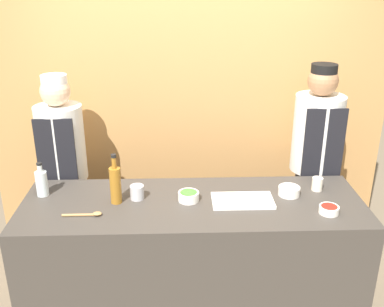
% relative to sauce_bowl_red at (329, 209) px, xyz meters
% --- Properties ---
extents(cabinet_wall, '(3.23, 0.18, 2.40)m').
position_rel_sauce_bowl_red_xyz_m(cabinet_wall, '(-0.83, 1.19, 0.23)').
color(cabinet_wall, '#B7844C').
rests_on(cabinet_wall, ground_plane).
extents(counter, '(2.22, 0.74, 0.94)m').
position_rel_sauce_bowl_red_xyz_m(counter, '(-0.83, 0.17, -0.50)').
color(counter, '#3D3833').
rests_on(counter, ground_plane).
extents(sauce_bowl_red, '(0.12, 0.12, 0.05)m').
position_rel_sauce_bowl_red_xyz_m(sauce_bowl_red, '(0.00, 0.00, 0.00)').
color(sauce_bowl_red, white).
rests_on(sauce_bowl_red, counter).
extents(sauce_bowl_green, '(0.14, 0.14, 0.06)m').
position_rel_sauce_bowl_red_xyz_m(sauce_bowl_green, '(-0.86, 0.19, 0.01)').
color(sauce_bowl_green, white).
rests_on(sauce_bowl_green, counter).
extents(sauce_bowl_yellow, '(0.14, 0.14, 0.06)m').
position_rel_sauce_bowl_red_xyz_m(sauce_bowl_yellow, '(-0.19, 0.25, 0.01)').
color(sauce_bowl_yellow, white).
rests_on(sauce_bowl_yellow, counter).
extents(cutting_board, '(0.40, 0.22, 0.02)m').
position_rel_sauce_bowl_red_xyz_m(cutting_board, '(-0.51, 0.16, -0.02)').
color(cutting_board, white).
rests_on(cutting_board, counter).
extents(bottle_clear, '(0.08, 0.08, 0.23)m').
position_rel_sauce_bowl_red_xyz_m(bottle_clear, '(-1.83, 0.31, 0.07)').
color(bottle_clear, silver).
rests_on(bottle_clear, counter).
extents(bottle_amber, '(0.07, 0.07, 0.33)m').
position_rel_sauce_bowl_red_xyz_m(bottle_amber, '(-1.32, 0.19, 0.10)').
color(bottle_amber, '#9E661E').
rests_on(bottle_amber, counter).
extents(cup_cream, '(0.07, 0.07, 0.09)m').
position_rel_sauce_bowl_red_xyz_m(cup_cream, '(0.02, 0.32, 0.02)').
color(cup_cream, silver).
rests_on(cup_cream, counter).
extents(cup_steel, '(0.09, 0.09, 0.09)m').
position_rel_sauce_bowl_red_xyz_m(cup_steel, '(-1.19, 0.23, 0.02)').
color(cup_steel, '#B7B7BC').
rests_on(cup_steel, counter).
extents(wooden_spoon, '(0.24, 0.04, 0.02)m').
position_rel_sauce_bowl_red_xyz_m(wooden_spoon, '(-1.48, 0.02, -0.01)').
color(wooden_spoon, '#B2844C').
rests_on(wooden_spoon, counter).
extents(chef_left, '(0.35, 0.35, 1.66)m').
position_rel_sauce_bowl_red_xyz_m(chef_left, '(-1.79, 0.74, -0.07)').
color(chef_left, '#28282D').
rests_on(chef_left, ground_plane).
extents(chef_right, '(0.36, 0.36, 1.72)m').
position_rel_sauce_bowl_red_xyz_m(chef_right, '(0.12, 0.74, -0.04)').
color(chef_right, '#28282D').
rests_on(chef_right, ground_plane).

